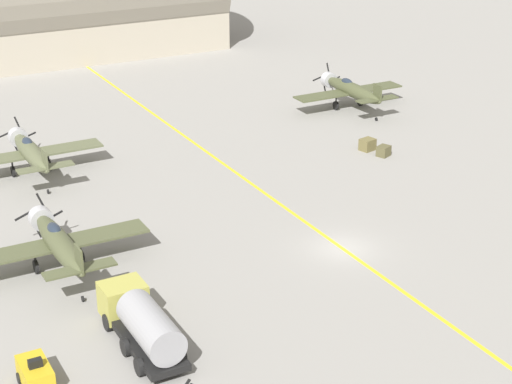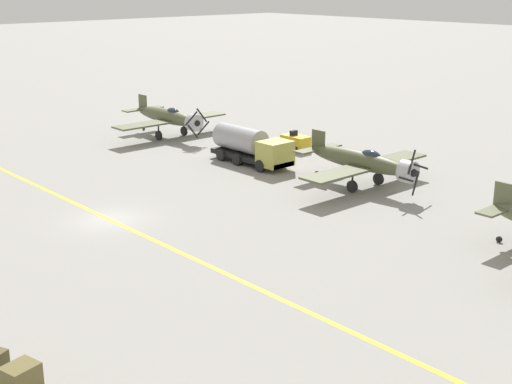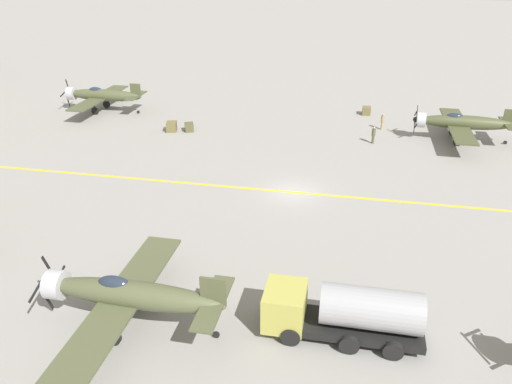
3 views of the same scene
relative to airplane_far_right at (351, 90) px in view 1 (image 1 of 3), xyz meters
The scene contains 9 objects.
ground_plane 31.98m from the airplane_far_right, 125.15° to the right, with size 400.00×400.00×0.00m, color gray.
taxiway_stripe 31.98m from the airplane_far_right, 125.15° to the right, with size 0.30×160.00×0.01m, color yellow.
airplane_far_right is the anchor object (origin of this frame).
airplane_far_left 33.45m from the airplane_far_right, behind, with size 12.00×9.98×3.74m.
airplane_mid_left 41.30m from the airplane_far_right, 151.09° to the right, with size 12.00×9.98×3.72m.
fuel_tanker 46.36m from the airplane_far_right, 138.47° to the right, with size 2.67×8.00×2.98m.
tow_tractor 51.77m from the airplane_far_right, 142.23° to the right, with size 1.57×2.60×1.79m.
supply_crate_mid_lane 12.38m from the airplane_far_right, 117.08° to the right, with size 1.26×1.05×1.05m, color brown.
supply_crate_outboard 13.93m from the airplane_far_right, 112.09° to the right, with size 1.10×0.92×0.92m, color brown.
Camera 1 is at (-30.01, -42.97, 26.32)m, focal length 60.00 mm.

